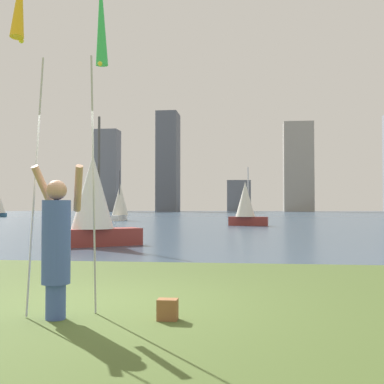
# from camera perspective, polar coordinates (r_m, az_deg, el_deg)

# --- Properties ---
(ground) EXTENTS (120.00, 138.00, 0.12)m
(ground) POSITION_cam_1_polar(r_m,az_deg,el_deg) (57.28, 4.61, -3.09)
(ground) COLOR #475B28
(person) EXTENTS (0.67, 0.50, 1.84)m
(person) POSITION_cam_1_polar(r_m,az_deg,el_deg) (5.90, -15.97, -5.86)
(person) COLOR #3F59A5
(person) RESTS_ON ground
(kite_flag_left) EXTENTS (0.16, 0.81, 4.19)m
(kite_flag_left) POSITION_cam_1_polar(r_m,az_deg,el_deg) (6.27, -19.89, 19.36)
(kite_flag_left) COLOR #B2B2B7
(kite_flag_left) RESTS_ON ground
(kite_flag_right) EXTENTS (0.16, 0.52, 4.40)m
(kite_flag_right) POSITION_cam_1_polar(r_m,az_deg,el_deg) (6.62, -10.90, 18.87)
(kite_flag_right) COLOR #B2B2B7
(kite_flag_right) RESTS_ON ground
(bag) EXTENTS (0.24, 0.17, 0.25)m
(bag) POSITION_cam_1_polar(r_m,az_deg,el_deg) (5.74, -2.95, -13.91)
(bag) COLOR brown
(bag) RESTS_ON ground
(sailboat_2) EXTENTS (1.49, 2.97, 4.60)m
(sailboat_2) POSITION_cam_1_polar(r_m,az_deg,el_deg) (44.12, -8.65, -1.18)
(sailboat_2) COLOR white
(sailboat_2) RESTS_ON ground
(sailboat_3) EXTENTS (1.70, 1.89, 3.55)m
(sailboat_3) POSITION_cam_1_polar(r_m,az_deg,el_deg) (60.20, -10.76, -2.67)
(sailboat_3) COLOR white
(sailboat_3) RESTS_ON ground
(sailboat_5) EXTENTS (2.71, 1.49, 4.00)m
(sailboat_5) POSITION_cam_1_polar(r_m,az_deg,el_deg) (32.61, 6.47, -1.33)
(sailboat_5) COLOR maroon
(sailboat_5) RESTS_ON ground
(sailboat_7) EXTENTS (2.87, 2.46, 4.38)m
(sailboat_7) POSITION_cam_1_polar(r_m,az_deg,el_deg) (16.28, -11.67, -1.21)
(sailboat_7) COLOR maroon
(sailboat_7) RESTS_ON ground
(skyline_tower_0) EXTENTS (5.80, 4.75, 20.40)m
(skyline_tower_0) POSITION_cam_1_polar(r_m,az_deg,el_deg) (120.78, -10.14, 2.54)
(skyline_tower_0) COLOR slate
(skyline_tower_0) RESTS_ON ground
(skyline_tower_1) EXTENTS (4.97, 7.35, 24.02)m
(skyline_tower_1) POSITION_cam_1_polar(r_m,az_deg,el_deg) (115.75, -2.88, 3.60)
(skyline_tower_1) COLOR #565B66
(skyline_tower_1) RESTS_ON ground
(skyline_tower_2) EXTENTS (5.80, 3.61, 7.70)m
(skyline_tower_2) POSITION_cam_1_polar(r_m,az_deg,el_deg) (117.85, 5.67, -0.47)
(skyline_tower_2) COLOR slate
(skyline_tower_2) RESTS_ON ground
(skyline_tower_3) EXTENTS (7.07, 4.00, 21.61)m
(skyline_tower_3) POSITION_cam_1_polar(r_m,az_deg,el_deg) (117.39, 12.65, 2.97)
(skyline_tower_3) COLOR gray
(skyline_tower_3) RESTS_ON ground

